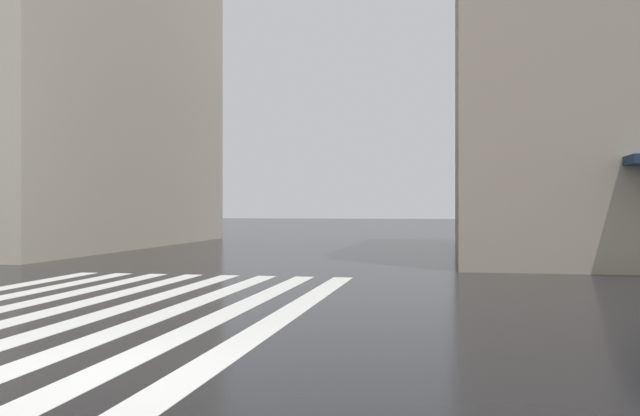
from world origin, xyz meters
name	(u,v)px	position (x,y,z in m)	size (l,w,h in m)	color
ground_plane	(93,370)	(0.00, 0.00, 0.00)	(220.00, 220.00, 0.00)	black
zebra_crossing	(85,311)	(4.00, 2.35, 0.00)	(13.00, 7.50, 0.01)	silver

